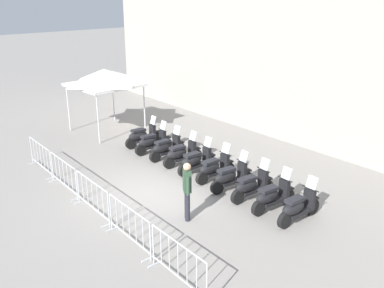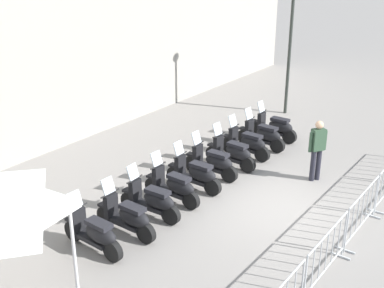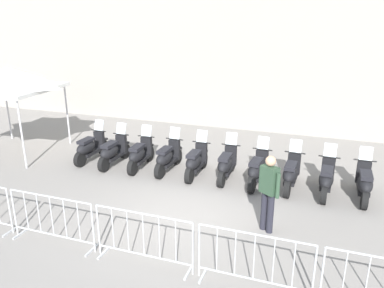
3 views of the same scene
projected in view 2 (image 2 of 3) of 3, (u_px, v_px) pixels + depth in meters
name	position (u px, v px, depth m)	size (l,w,h in m)	color
ground_plane	(285.00, 209.00, 12.31)	(120.00, 120.00, 0.00)	gray
motorcycle_0	(94.00, 233.00, 10.44)	(0.61, 1.72, 1.24)	black
motorcycle_1	(128.00, 217.00, 11.05)	(0.59, 1.72, 1.24)	black
motorcycle_2	(152.00, 201.00, 11.76)	(0.56, 1.72, 1.24)	black
motorcycle_3	(174.00, 186.00, 12.45)	(0.61, 1.72, 1.24)	black
motorcycle_4	(196.00, 174.00, 13.11)	(0.57, 1.73, 1.24)	black
motorcycle_5	(213.00, 162.00, 13.82)	(0.56, 1.73, 1.24)	black
motorcycle_6	(232.00, 153.00, 14.44)	(0.64, 1.72, 1.24)	black
motorcycle_7	(247.00, 143.00, 15.13)	(0.62, 1.72, 1.24)	black
motorcycle_8	(263.00, 135.00, 15.78)	(0.62, 1.72, 1.24)	black
motorcycle_9	(275.00, 127.00, 16.47)	(0.57, 1.73, 1.24)	black
barrier_segment_1	(326.00, 256.00, 9.56)	(1.96, 0.62, 1.07)	#B2B5B7
barrier_segment_2	(362.00, 213.00, 11.09)	(1.96, 0.62, 1.07)	#B2B5B7
street_lamp	(291.00, 29.00, 18.10)	(0.36, 0.36, 5.22)	#2D332D
officer_near_row_end	(317.00, 147.00, 13.46)	(0.45, 0.40, 1.73)	#23232D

